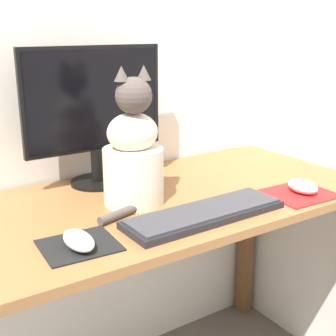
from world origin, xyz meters
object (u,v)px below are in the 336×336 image
Objects in this scene: monitor at (94,109)px; keyboard at (205,213)px; computer_mouse_left at (79,240)px; cat at (133,154)px; computer_mouse_right at (303,186)px.

keyboard is at bearing -73.92° from monitor.
computer_mouse_left reaches higher than keyboard.
monitor is 0.23m from cat.
monitor reaches higher than cat.
monitor is 0.67m from computer_mouse_right.
keyboard is 1.18× the size of cat.
computer_mouse_right is 0.26× the size of cat.
monitor reaches higher than keyboard.
monitor is 3.92× the size of computer_mouse_left.
cat is at bearing 116.54° from keyboard.
computer_mouse_right is at bearing -3.68° from keyboard.
computer_mouse_right is (0.35, -0.02, 0.01)m from keyboard.
computer_mouse_left is (-0.35, 0.01, 0.01)m from keyboard.
keyboard is 3.95× the size of computer_mouse_left.
computer_mouse_left is at bearing -139.02° from cat.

